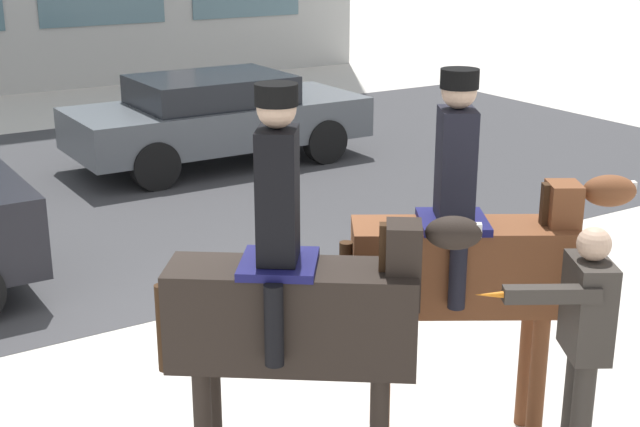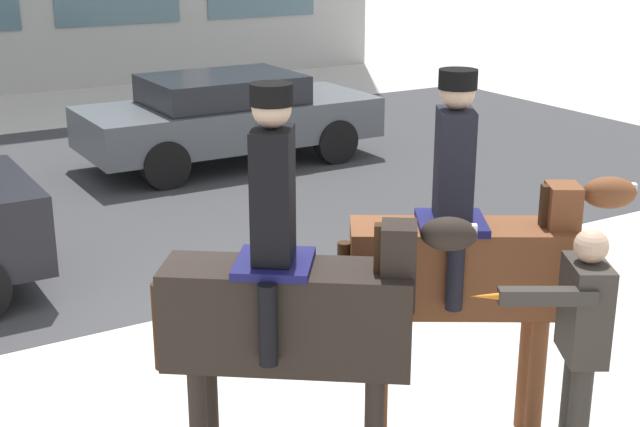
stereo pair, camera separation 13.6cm
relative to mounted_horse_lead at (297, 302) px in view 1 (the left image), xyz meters
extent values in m
plane|color=beige|center=(0.55, 2.37, -1.29)|extent=(80.00, 80.00, 0.00)
cube|color=#38383A|center=(0.55, 7.12, -1.28)|extent=(20.03, 8.50, 0.01)
cube|color=black|center=(-0.02, 0.02, -0.08)|extent=(1.43, 1.21, 0.60)
cylinder|color=black|center=(0.49, -0.17, -0.84)|extent=(0.11, 0.11, 0.90)
cylinder|color=black|center=(-0.36, 0.45, -0.84)|extent=(0.11, 0.11, 0.90)
cube|color=black|center=(0.49, -0.36, 0.25)|extent=(0.30, 0.31, 0.49)
cube|color=#382314|center=(0.40, -0.29, 0.27)|extent=(0.08, 0.09, 0.44)
ellipsoid|color=black|center=(0.72, -0.52, 0.45)|extent=(0.38, 0.35, 0.19)
cube|color=silver|center=(0.79, -0.58, 0.47)|extent=(0.12, 0.11, 0.08)
cylinder|color=#382314|center=(-0.65, 0.47, -0.19)|extent=(0.09, 0.09, 0.55)
cube|color=#14144C|center=(-0.08, 0.06, 0.24)|extent=(0.63, 0.64, 0.05)
cube|color=black|center=(-0.08, 0.06, 0.65)|extent=(0.37, 0.39, 0.76)
sphere|color=#D1A889|center=(-0.08, 0.06, 1.14)|extent=(0.22, 0.22, 0.22)
cylinder|color=black|center=(-0.08, 0.06, 1.22)|extent=(0.24, 0.24, 0.12)
cylinder|color=black|center=(0.08, 0.28, -0.02)|extent=(0.11, 0.11, 0.48)
cylinder|color=black|center=(-0.24, -0.16, -0.02)|extent=(0.11, 0.11, 0.48)
cube|color=brown|center=(1.25, -0.01, -0.03)|extent=(1.45, 1.12, 0.58)
cylinder|color=brown|center=(1.77, -0.14, -0.80)|extent=(0.11, 0.11, 0.97)
cylinder|color=brown|center=(1.61, -0.40, -0.80)|extent=(0.11, 0.11, 0.97)
cylinder|color=brown|center=(0.89, 0.39, -0.80)|extent=(0.11, 0.11, 0.97)
cylinder|color=brown|center=(0.73, 0.13, -0.80)|extent=(0.11, 0.11, 0.97)
cube|color=brown|center=(1.79, -0.33, 0.30)|extent=(0.30, 0.31, 0.48)
cube|color=#382314|center=(1.68, -0.27, 0.32)|extent=(0.08, 0.09, 0.43)
ellipsoid|color=brown|center=(2.03, -0.48, 0.48)|extent=(0.40, 0.35, 0.21)
cube|color=silver|center=(2.12, -0.54, 0.50)|extent=(0.13, 0.11, 0.08)
cylinder|color=#382314|center=(0.60, 0.39, -0.13)|extent=(0.09, 0.09, 0.55)
cube|color=#14144C|center=(1.18, 0.03, 0.28)|extent=(0.62, 0.63, 0.05)
cube|color=black|center=(1.18, 0.03, 0.66)|extent=(0.35, 0.39, 0.71)
sphere|color=#D1A889|center=(1.18, 0.03, 1.12)|extent=(0.22, 0.22, 0.22)
cylinder|color=black|center=(1.18, 0.03, 1.20)|extent=(0.24, 0.24, 0.12)
cylinder|color=black|center=(1.32, 0.26, 0.03)|extent=(0.11, 0.11, 0.46)
cylinder|color=black|center=(1.04, -0.20, 0.03)|extent=(0.11, 0.11, 0.46)
cylinder|color=#332D28|center=(1.51, -0.80, -0.82)|extent=(0.13, 0.13, 0.94)
cube|color=#332D28|center=(1.47, -0.87, -0.05)|extent=(0.39, 0.46, 0.59)
sphere|color=#D1A889|center=(1.47, -0.87, 0.35)|extent=(0.20, 0.20, 0.20)
cube|color=#332D28|center=(1.14, -0.89, 0.11)|extent=(0.52, 0.36, 0.09)
cone|color=orange|center=(0.85, -0.71, 0.11)|extent=(0.18, 0.13, 0.04)
cube|color=#51565B|center=(3.17, 7.65, -0.66)|extent=(4.34, 1.78, 0.59)
cube|color=black|center=(3.06, 7.65, -0.16)|extent=(2.17, 1.57, 0.40)
cylinder|color=black|center=(4.51, 6.83, -0.95)|extent=(0.67, 0.21, 0.67)
cylinder|color=black|center=(4.51, 8.47, -0.95)|extent=(0.67, 0.21, 0.67)
cylinder|color=black|center=(1.82, 6.83, -0.95)|extent=(0.67, 0.21, 0.67)
cylinder|color=black|center=(1.82, 8.47, -0.95)|extent=(0.67, 0.21, 0.67)
camera|label=1|loc=(-2.41, -4.12, 2.08)|focal=50.00mm
camera|label=2|loc=(-2.30, -4.19, 2.08)|focal=50.00mm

